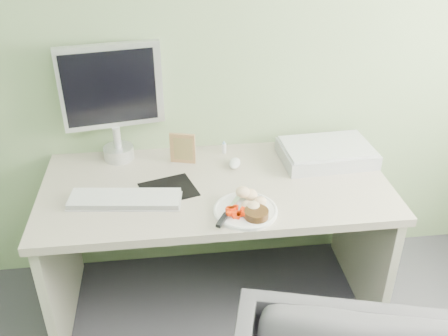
{
  "coord_description": "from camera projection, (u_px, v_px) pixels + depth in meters",
  "views": [
    {
      "loc": [
        -0.2,
        -0.31,
        1.96
      ],
      "look_at": [
        0.02,
        1.5,
        0.89
      ],
      "focal_mm": 40.0,
      "sensor_mm": 36.0,
      "label": 1
    }
  ],
  "objects": [
    {
      "name": "wall_back",
      "position": [
        206.0,
        27.0,
        2.31
      ],
      "size": [
        3.5,
        0.0,
        3.5
      ],
      "primitive_type": "plane",
      "rotation": [
        1.57,
        0.0,
        0.0
      ],
      "color": "gray",
      "rests_on": "floor"
    },
    {
      "name": "desk",
      "position": [
        216.0,
        216.0,
        2.39
      ],
      "size": [
        1.6,
        0.75,
        0.73
      ],
      "color": "beige",
      "rests_on": "floor"
    },
    {
      "name": "plate",
      "position": [
        245.0,
        211.0,
        2.1
      ],
      "size": [
        0.27,
        0.27,
        0.01
      ],
      "primitive_type": "cylinder",
      "color": "white",
      "rests_on": "desk"
    },
    {
      "name": "steak",
      "position": [
        256.0,
        214.0,
        2.05
      ],
      "size": [
        0.13,
        0.13,
        0.03
      ],
      "primitive_type": "cylinder",
      "rotation": [
        0.0,
        0.0,
        -0.38
      ],
      "color": "black",
      "rests_on": "plate"
    },
    {
      "name": "potato_pile",
      "position": [
        251.0,
        199.0,
        2.11
      ],
      "size": [
        0.14,
        0.11,
        0.07
      ],
      "primitive_type": "ellipsoid",
      "rotation": [
        0.0,
        0.0,
        0.13
      ],
      "color": "tan",
      "rests_on": "plate"
    },
    {
      "name": "carrot_heap",
      "position": [
        236.0,
        210.0,
        2.06
      ],
      "size": [
        0.07,
        0.06,
        0.05
      ],
      "primitive_type": "cube",
      "rotation": [
        0.0,
        0.0,
        0.01
      ],
      "color": "#FF2E05",
      "rests_on": "plate"
    },
    {
      "name": "steak_knife",
      "position": [
        226.0,
        215.0,
        2.04
      ],
      "size": [
        0.13,
        0.22,
        0.02
      ],
      "rotation": [
        0.0,
        0.0,
        1.06
      ],
      "color": "silver",
      "rests_on": "plate"
    },
    {
      "name": "mousepad",
      "position": [
        168.0,
        189.0,
        2.25
      ],
      "size": [
        0.28,
        0.27,
        0.0
      ],
      "primitive_type": "cube",
      "rotation": [
        0.0,
        0.0,
        0.29
      ],
      "color": "black",
      "rests_on": "desk"
    },
    {
      "name": "keyboard",
      "position": [
        125.0,
        199.0,
        2.16
      ],
      "size": [
        0.49,
        0.2,
        0.02
      ],
      "primitive_type": "cube",
      "rotation": [
        0.0,
        0.0,
        -0.12
      ],
      "color": "white",
      "rests_on": "desk"
    },
    {
      "name": "computer_mouse",
      "position": [
        235.0,
        163.0,
        2.43
      ],
      "size": [
        0.08,
        0.11,
        0.03
      ],
      "primitive_type": "ellipsoid",
      "rotation": [
        0.0,
        0.0,
        -0.25
      ],
      "color": "white",
      "rests_on": "desk"
    },
    {
      "name": "photo_frame",
      "position": [
        183.0,
        148.0,
        2.43
      ],
      "size": [
        0.12,
        0.05,
        0.16
      ],
      "primitive_type": "cube",
      "rotation": [
        0.0,
        0.0,
        -0.27
      ],
      "color": "#997047",
      "rests_on": "desk"
    },
    {
      "name": "eyedrop_bottle",
      "position": [
        224.0,
        147.0,
        2.54
      ],
      "size": [
        0.02,
        0.02,
        0.07
      ],
      "color": "white",
      "rests_on": "desk"
    },
    {
      "name": "scanner",
      "position": [
        326.0,
        153.0,
        2.48
      ],
      "size": [
        0.46,
        0.32,
        0.07
      ],
      "primitive_type": "cube",
      "rotation": [
        0.0,
        0.0,
        0.06
      ],
      "color": "#A4A7AB",
      "rests_on": "desk"
    },
    {
      "name": "monitor",
      "position": [
        112.0,
        97.0,
        2.36
      ],
      "size": [
        0.48,
        0.16,
        0.57
      ],
      "rotation": [
        0.0,
        0.0,
        0.17
      ],
      "color": "silver",
      "rests_on": "desk"
    }
  ]
}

